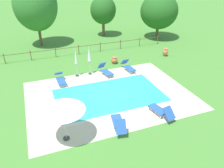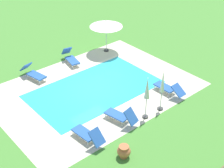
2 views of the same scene
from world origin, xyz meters
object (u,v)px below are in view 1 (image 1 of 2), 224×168
(patio_umbrella_closed_row_centre, at_px, (89,56))
(tree_west_mid, at_px, (35,5))
(tree_centre, at_px, (103,10))
(sun_lounger_north_far, at_px, (60,79))
(tree_far_west, at_px, (159,11))
(sun_lounger_south_mid, at_px, (118,123))
(patio_umbrella_open_foreground, at_px, (62,107))
(sun_lounger_north_near_steps, at_px, (128,67))
(sun_lounger_north_end, at_px, (161,111))
(terracotta_urn_near_fence, at_px, (165,52))
(sun_lounger_north_mid, at_px, (106,70))
(terracotta_urn_by_tree, at_px, (114,60))
(patio_umbrella_closed_row_west, at_px, (76,59))

(patio_umbrella_closed_row_centre, xyz_separation_m, tree_west_mid, (-3.20, 9.56, 2.85))
(tree_west_mid, bearing_deg, tree_centre, 8.04)
(sun_lounger_north_far, xyz_separation_m, tree_far_west, (13.66, 7.87, 3.02))
(sun_lounger_south_mid, xyz_separation_m, patio_umbrella_open_foreground, (-3.01, 0.19, 1.73))
(sun_lounger_north_near_steps, relative_size, sun_lounger_north_far, 0.96)
(sun_lounger_north_end, relative_size, terracotta_urn_near_fence, 2.44)
(sun_lounger_north_near_steps, height_order, sun_lounger_north_mid, sun_lounger_north_mid)
(terracotta_urn_by_tree, relative_size, tree_west_mid, 0.09)
(sun_lounger_north_far, distance_m, sun_lounger_north_end, 8.45)
(tree_west_mid, relative_size, tree_centre, 1.44)
(sun_lounger_south_mid, relative_size, patio_umbrella_closed_row_west, 0.79)
(patio_umbrella_closed_row_west, height_order, tree_centre, tree_centre)
(sun_lounger_north_near_steps, xyz_separation_m, patio_umbrella_closed_row_centre, (-3.42, 0.53, 1.29))
(terracotta_urn_near_fence, bearing_deg, terracotta_urn_by_tree, 179.28)
(patio_umbrella_open_foreground, relative_size, tree_west_mid, 0.33)
(sun_lounger_north_end, xyz_separation_m, tree_centre, (2.49, 18.15, 2.93))
(terracotta_urn_near_fence, xyz_separation_m, tree_west_mid, (-11.72, 8.22, 4.08))
(sun_lounger_north_end, distance_m, terracotta_urn_by_tree, 8.86)
(sun_lounger_south_mid, relative_size, patio_umbrella_closed_row_centre, 0.79)
(sun_lounger_north_near_steps, bearing_deg, patio_umbrella_closed_row_centre, 171.19)
(tree_centre, bearing_deg, terracotta_urn_near_fence, -69.33)
(sun_lounger_north_near_steps, height_order, tree_far_west, tree_far_west)
(sun_lounger_south_mid, bearing_deg, tree_west_mid, 99.00)
(sun_lounger_north_mid, bearing_deg, tree_centre, 71.67)
(patio_umbrella_closed_row_west, height_order, patio_umbrella_closed_row_centre, patio_umbrella_closed_row_west)
(sun_lounger_north_near_steps, bearing_deg, patio_umbrella_closed_row_west, 173.04)
(sun_lounger_north_end, relative_size, patio_umbrella_open_foreground, 0.84)
(terracotta_urn_near_fence, distance_m, tree_far_west, 6.95)
(sun_lounger_south_mid, relative_size, terracotta_urn_by_tree, 3.05)
(sun_lounger_north_near_steps, bearing_deg, sun_lounger_north_end, -97.69)
(patio_umbrella_closed_row_centre, bearing_deg, patio_umbrella_open_foreground, -115.21)
(sun_lounger_north_mid, distance_m, sun_lounger_south_mid, 7.23)
(sun_lounger_north_near_steps, distance_m, tree_west_mid, 12.76)
(sun_lounger_north_far, relative_size, tree_centre, 0.40)
(patio_umbrella_closed_row_centre, xyz_separation_m, terracotta_urn_near_fence, (8.51, 1.35, -1.24))
(sun_lounger_north_mid, height_order, terracotta_urn_by_tree, sun_lounger_north_mid)
(sun_lounger_north_end, xyz_separation_m, terracotta_urn_by_tree, (0.36, 8.85, -0.03))
(sun_lounger_north_far, bearing_deg, terracotta_urn_by_tree, 21.41)
(patio_umbrella_open_foreground, xyz_separation_m, patio_umbrella_closed_row_centre, (3.49, 7.42, -0.45))
(patio_umbrella_open_foreground, height_order, tree_west_mid, tree_west_mid)
(patio_umbrella_closed_row_centre, bearing_deg, tree_centre, 65.09)
(sun_lounger_north_far, height_order, patio_umbrella_closed_row_west, patio_umbrella_closed_row_west)
(terracotta_urn_near_fence, bearing_deg, patio_umbrella_closed_row_centre, -171.02)
(sun_lounger_north_near_steps, xyz_separation_m, patio_umbrella_open_foreground, (-6.91, -6.89, 1.74))
(sun_lounger_south_mid, xyz_separation_m, tree_far_west, (11.47, 14.74, 3.00))
(terracotta_urn_near_fence, bearing_deg, patio_umbrella_open_foreground, -143.86)
(sun_lounger_north_near_steps, distance_m, patio_umbrella_closed_row_centre, 3.69)
(patio_umbrella_closed_row_centre, bearing_deg, sun_lounger_south_mid, -93.64)
(sun_lounger_north_end, height_order, patio_umbrella_open_foreground, patio_umbrella_open_foreground)
(sun_lounger_south_mid, xyz_separation_m, patio_umbrella_closed_row_west, (-0.65, 7.64, 1.19))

